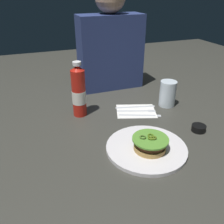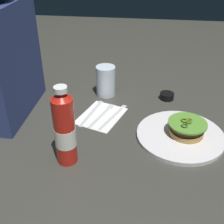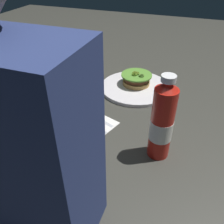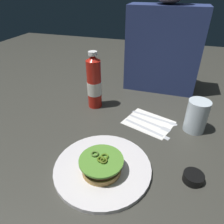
{
  "view_description": "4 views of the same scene",
  "coord_description": "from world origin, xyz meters",
  "px_view_note": "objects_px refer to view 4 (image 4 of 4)",
  "views": [
    {
      "loc": [
        -0.39,
        -0.76,
        0.54
      ],
      "look_at": [
        -0.09,
        0.06,
        0.07
      ],
      "focal_mm": 38.38,
      "sensor_mm": 36.0,
      "label": 1
    },
    {
      "loc": [
        -0.85,
        -0.01,
        0.61
      ],
      "look_at": [
        -0.03,
        0.1,
        0.09
      ],
      "focal_mm": 47.15,
      "sensor_mm": 36.0,
      "label": 2
    },
    {
      "loc": [
        -0.23,
        0.73,
        0.5
      ],
      "look_at": [
        -0.01,
        0.12,
        0.04
      ],
      "focal_mm": 37.84,
      "sensor_mm": 36.0,
      "label": 3
    },
    {
      "loc": [
        0.13,
        -0.54,
        0.49
      ],
      "look_at": [
        -0.06,
        0.06,
        0.09
      ],
      "focal_mm": 32.66,
      "sensor_mm": 36.0,
      "label": 4
    }
  ],
  "objects_px": {
    "napkin": "(149,122)",
    "butter_knife": "(149,129)",
    "dinner_plate": "(103,168)",
    "burger_sandwich": "(101,165)",
    "water_glass": "(197,116)",
    "condiment_cup": "(193,178)",
    "ketchup_bottle": "(94,83)",
    "fork_utensil": "(153,123)",
    "diner_person": "(164,41)",
    "spoon_utensil": "(160,119)"
  },
  "relations": [
    {
      "from": "napkin",
      "to": "diner_person",
      "type": "relative_size",
      "value": 0.33
    },
    {
      "from": "dinner_plate",
      "to": "burger_sandwich",
      "type": "height_order",
      "value": "burger_sandwich"
    },
    {
      "from": "dinner_plate",
      "to": "ketchup_bottle",
      "type": "distance_m",
      "value": 0.4
    },
    {
      "from": "water_glass",
      "to": "spoon_utensil",
      "type": "distance_m",
      "value": 0.14
    },
    {
      "from": "water_glass",
      "to": "napkin",
      "type": "height_order",
      "value": "water_glass"
    },
    {
      "from": "burger_sandwich",
      "to": "condiment_cup",
      "type": "xyz_separation_m",
      "value": [
        0.26,
        0.06,
        -0.02
      ]
    },
    {
      "from": "fork_utensil",
      "to": "condiment_cup",
      "type": "bearing_deg",
      "value": -58.54
    },
    {
      "from": "water_glass",
      "to": "spoon_utensil",
      "type": "bearing_deg",
      "value": 168.86
    },
    {
      "from": "fork_utensil",
      "to": "diner_person",
      "type": "xyz_separation_m",
      "value": [
        -0.02,
        0.35,
        0.24
      ]
    },
    {
      "from": "burger_sandwich",
      "to": "condiment_cup",
      "type": "distance_m",
      "value": 0.27
    },
    {
      "from": "burger_sandwich",
      "to": "ketchup_bottle",
      "type": "relative_size",
      "value": 0.51
    },
    {
      "from": "fork_utensil",
      "to": "diner_person",
      "type": "distance_m",
      "value": 0.43
    },
    {
      "from": "burger_sandwich",
      "to": "fork_utensil",
      "type": "relative_size",
      "value": 0.72
    },
    {
      "from": "condiment_cup",
      "to": "ketchup_bottle",
      "type": "bearing_deg",
      "value": 143.73
    },
    {
      "from": "condiment_cup",
      "to": "butter_knife",
      "type": "xyz_separation_m",
      "value": [
        -0.16,
        0.2,
        -0.01
      ]
    },
    {
      "from": "burger_sandwich",
      "to": "ketchup_bottle",
      "type": "xyz_separation_m",
      "value": [
        -0.17,
        0.37,
        0.08
      ]
    },
    {
      "from": "burger_sandwich",
      "to": "ketchup_bottle",
      "type": "height_order",
      "value": "ketchup_bottle"
    },
    {
      "from": "burger_sandwich",
      "to": "napkin",
      "type": "bearing_deg",
      "value": 73.05
    },
    {
      "from": "water_glass",
      "to": "condiment_cup",
      "type": "height_order",
      "value": "water_glass"
    },
    {
      "from": "napkin",
      "to": "butter_knife",
      "type": "bearing_deg",
      "value": -78.98
    },
    {
      "from": "butter_knife",
      "to": "fork_utensil",
      "type": "relative_size",
      "value": 1.04
    },
    {
      "from": "ketchup_bottle",
      "to": "fork_utensil",
      "type": "distance_m",
      "value": 0.3
    },
    {
      "from": "condiment_cup",
      "to": "napkin",
      "type": "height_order",
      "value": "condiment_cup"
    },
    {
      "from": "diner_person",
      "to": "napkin",
      "type": "bearing_deg",
      "value": -89.45
    },
    {
      "from": "napkin",
      "to": "fork_utensil",
      "type": "bearing_deg",
      "value": -20.14
    },
    {
      "from": "burger_sandwich",
      "to": "spoon_utensil",
      "type": "height_order",
      "value": "burger_sandwich"
    },
    {
      "from": "ketchup_bottle",
      "to": "spoon_utensil",
      "type": "distance_m",
      "value": 0.32
    },
    {
      "from": "ketchup_bottle",
      "to": "butter_knife",
      "type": "height_order",
      "value": "ketchup_bottle"
    },
    {
      "from": "water_glass",
      "to": "condiment_cup",
      "type": "xyz_separation_m",
      "value": [
        -0.01,
        -0.26,
        -0.05
      ]
    },
    {
      "from": "fork_utensil",
      "to": "ketchup_bottle",
      "type": "bearing_deg",
      "value": 166.06
    },
    {
      "from": "dinner_plate",
      "to": "ketchup_bottle",
      "type": "height_order",
      "value": "ketchup_bottle"
    },
    {
      "from": "napkin",
      "to": "burger_sandwich",
      "type": "bearing_deg",
      "value": -106.95
    },
    {
      "from": "burger_sandwich",
      "to": "dinner_plate",
      "type": "bearing_deg",
      "value": 100.75
    },
    {
      "from": "water_glass",
      "to": "spoon_utensil",
      "type": "height_order",
      "value": "water_glass"
    },
    {
      "from": "burger_sandwich",
      "to": "water_glass",
      "type": "bearing_deg",
      "value": 49.63
    },
    {
      "from": "ketchup_bottle",
      "to": "napkin",
      "type": "bearing_deg",
      "value": -13.5
    },
    {
      "from": "diner_person",
      "to": "dinner_plate",
      "type": "bearing_deg",
      "value": -98.37
    },
    {
      "from": "burger_sandwich",
      "to": "napkin",
      "type": "relative_size",
      "value": 0.7
    },
    {
      "from": "dinner_plate",
      "to": "napkin",
      "type": "xyz_separation_m",
      "value": [
        0.1,
        0.29,
        -0.01
      ]
    },
    {
      "from": "ketchup_bottle",
      "to": "butter_knife",
      "type": "relative_size",
      "value": 1.35
    },
    {
      "from": "water_glass",
      "to": "napkin",
      "type": "relative_size",
      "value": 0.69
    },
    {
      "from": "dinner_plate",
      "to": "fork_utensil",
      "type": "xyz_separation_m",
      "value": [
        0.11,
        0.28,
        -0.0
      ]
    },
    {
      "from": "napkin",
      "to": "fork_utensil",
      "type": "distance_m",
      "value": 0.02
    },
    {
      "from": "diner_person",
      "to": "spoon_utensil",
      "type": "bearing_deg",
      "value": -81.58
    },
    {
      "from": "dinner_plate",
      "to": "napkin",
      "type": "distance_m",
      "value": 0.3
    },
    {
      "from": "fork_utensil",
      "to": "diner_person",
      "type": "bearing_deg",
      "value": 93.39
    },
    {
      "from": "dinner_plate",
      "to": "water_glass",
      "type": "relative_size",
      "value": 2.34
    },
    {
      "from": "burger_sandwich",
      "to": "condiment_cup",
      "type": "relative_size",
      "value": 2.22
    },
    {
      "from": "water_glass",
      "to": "napkin",
      "type": "distance_m",
      "value": 0.18
    },
    {
      "from": "burger_sandwich",
      "to": "spoon_utensil",
      "type": "xyz_separation_m",
      "value": [
        0.14,
        0.34,
        -0.03
      ]
    }
  ]
}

